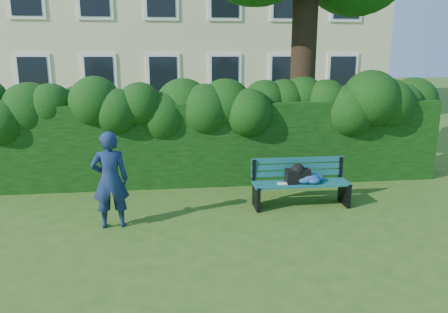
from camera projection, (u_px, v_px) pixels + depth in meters
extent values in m
plane|color=#35551A|center=(228.00, 216.00, 7.82)|extent=(80.00, 80.00, 0.00)
cube|color=white|center=(34.00, 75.00, 16.26)|extent=(1.30, 0.08, 1.60)
cube|color=black|center=(33.00, 75.00, 16.22)|extent=(1.05, 0.04, 1.35)
cube|color=white|center=(100.00, 75.00, 16.55)|extent=(1.30, 0.08, 1.60)
cube|color=black|center=(99.00, 75.00, 16.51)|extent=(1.05, 0.04, 1.35)
cube|color=white|center=(163.00, 75.00, 16.83)|extent=(1.30, 0.08, 1.60)
cube|color=black|center=(163.00, 75.00, 16.80)|extent=(1.05, 0.04, 1.35)
cube|color=white|center=(225.00, 74.00, 17.12)|extent=(1.30, 0.08, 1.60)
cube|color=black|center=(225.00, 74.00, 17.08)|extent=(1.05, 0.04, 1.35)
cube|color=white|center=(284.00, 74.00, 17.41)|extent=(1.30, 0.08, 1.60)
cube|color=black|center=(285.00, 74.00, 17.37)|extent=(1.05, 0.04, 1.35)
cube|color=white|center=(342.00, 73.00, 17.70)|extent=(1.30, 0.08, 1.60)
cube|color=black|center=(342.00, 73.00, 17.66)|extent=(1.05, 0.04, 1.35)
cube|color=white|center=(287.00, 0.00, 16.75)|extent=(1.30, 0.08, 1.60)
cube|color=black|center=(287.00, 0.00, 16.71)|extent=(1.05, 0.04, 1.35)
cube|color=white|center=(347.00, 1.00, 17.04)|extent=(1.30, 0.08, 1.60)
cube|color=black|center=(347.00, 1.00, 17.00)|extent=(1.05, 0.04, 1.35)
cube|color=black|center=(215.00, 142.00, 9.73)|extent=(10.00, 1.00, 1.80)
cylinder|color=black|center=(303.00, 57.00, 10.01)|extent=(0.57, 0.57, 5.47)
cube|color=#0E4247|center=(304.00, 186.00, 8.02)|extent=(1.82, 0.11, 0.04)
cube|color=#0E4247|center=(302.00, 185.00, 8.14)|extent=(1.82, 0.11, 0.04)
cube|color=#0E4247|center=(300.00, 183.00, 8.25)|extent=(1.82, 0.11, 0.04)
cube|color=#0E4247|center=(299.00, 181.00, 8.37)|extent=(1.82, 0.11, 0.04)
cube|color=#0E4247|center=(298.00, 173.00, 8.41)|extent=(1.82, 0.04, 0.10)
cube|color=#0E4247|center=(298.00, 167.00, 8.39)|extent=(1.82, 0.04, 0.10)
cube|color=#0E4247|center=(298.00, 160.00, 8.37)|extent=(1.82, 0.04, 0.10)
cube|color=black|center=(256.00, 197.00, 8.14)|extent=(0.06, 0.50, 0.44)
cube|color=black|center=(254.00, 171.00, 8.29)|extent=(0.06, 0.06, 0.45)
cube|color=black|center=(257.00, 187.00, 8.04)|extent=(0.06, 0.42, 0.05)
cube|color=black|center=(344.00, 193.00, 8.35)|extent=(0.06, 0.50, 0.44)
cube|color=black|center=(341.00, 168.00, 8.50)|extent=(0.06, 0.06, 0.45)
cube|color=black|center=(346.00, 183.00, 8.26)|extent=(0.06, 0.42, 0.05)
cube|color=white|center=(283.00, 184.00, 8.09)|extent=(0.18, 0.13, 0.02)
cube|color=black|center=(298.00, 176.00, 8.15)|extent=(0.45, 0.24, 0.26)
imported|color=navy|center=(110.00, 180.00, 7.15)|extent=(0.64, 0.46, 1.63)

